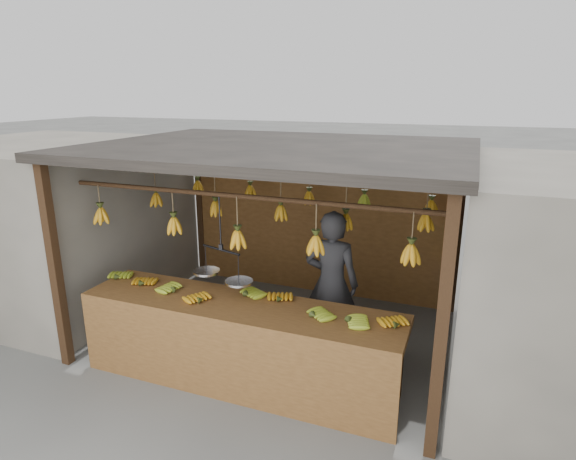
% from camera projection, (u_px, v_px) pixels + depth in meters
% --- Properties ---
extents(ground, '(80.00, 80.00, 0.00)m').
position_uv_depth(ground, '(280.00, 333.00, 6.16)').
color(ground, '#5B5B57').
extents(stall, '(4.30, 3.30, 2.40)m').
position_uv_depth(stall, '(289.00, 177.00, 5.90)').
color(stall, black).
rests_on(stall, ground).
extents(neighbor_left, '(3.00, 3.00, 2.30)m').
position_uv_depth(neighbor_left, '(53.00, 220.00, 7.08)').
color(neighbor_left, slate).
rests_on(neighbor_left, ground).
extents(counter, '(3.44, 0.78, 0.96)m').
position_uv_depth(counter, '(235.00, 326.00, 4.86)').
color(counter, brown).
rests_on(counter, ground).
extents(hanging_bananas, '(3.56, 2.25, 0.37)m').
position_uv_depth(hanging_bananas, '(278.00, 213.00, 5.70)').
color(hanging_bananas, '#BF8114').
rests_on(hanging_bananas, ground).
extents(balance_scale, '(0.74, 0.41, 0.89)m').
position_uv_depth(balance_scale, '(222.00, 272.00, 5.02)').
color(balance_scale, black).
rests_on(balance_scale, ground).
extents(vendor, '(0.64, 0.43, 1.73)m').
position_uv_depth(vendor, '(331.00, 284.00, 5.51)').
color(vendor, '#262628').
rests_on(vendor, ground).
extents(bag_bundles, '(0.08, 0.26, 1.25)m').
position_uv_depth(bag_bundles, '(452.00, 246.00, 6.41)').
color(bag_bundles, red).
rests_on(bag_bundles, ground).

